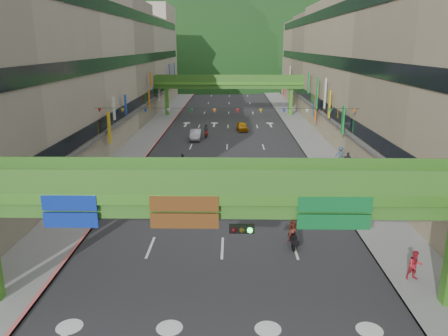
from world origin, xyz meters
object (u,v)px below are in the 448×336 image
scooter_rider_near (229,200)px  overpass_near (240,208)px  car_silver (196,135)px  car_yellow (242,126)px  scooter_rider_mid (294,232)px  pedestrian_red (415,268)px

scooter_rider_near → overpass_near: bearing=-87.4°
overpass_near → car_silver: (-5.13, 38.85, -4.53)m
overpass_near → car_yellow: 45.62m
scooter_rider_mid → car_yellow: bearing=93.5°
overpass_near → pedestrian_red: bearing=16.8°
scooter_rider_near → scooter_rider_mid: (4.07, -6.11, 0.21)m
overpass_near → scooter_rider_mid: bearing=62.9°
car_silver → car_yellow: 9.07m
scooter_rider_near → car_yellow: size_ratio=0.51×
pedestrian_red → car_yellow: bearing=95.6°
scooter_rider_near → pedestrian_red: size_ratio=1.16×
scooter_rider_near → car_silver: bearing=100.0°
pedestrian_red → scooter_rider_mid: bearing=140.3°
scooter_rider_mid → car_yellow: size_ratio=0.56×
car_silver → pedestrian_red: pedestrian_red is taller
scooter_rider_mid → car_silver: bearing=105.1°
car_yellow → pedestrian_red: (8.19, -42.54, 0.18)m
pedestrian_red → car_silver: bearing=106.6°
scooter_rider_near → pedestrian_red: bearing=-45.5°
scooter_rider_mid → car_yellow: 38.60m
overpass_near → car_yellow: overpass_near is taller
scooter_rider_mid → pedestrian_red: scooter_rider_mid is taller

